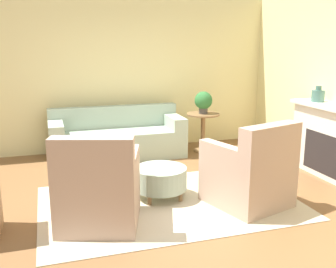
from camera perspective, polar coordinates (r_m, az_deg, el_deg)
ground_plane at (r=4.96m, az=0.25°, el=-9.98°), size 16.00×16.00×0.00m
wall_back at (r=7.33m, az=-6.54°, el=8.76°), size 9.54×0.12×2.80m
rug at (r=4.96m, az=0.25°, el=-9.92°), size 3.14×2.04×0.01m
couch at (r=6.88m, az=-7.38°, el=-0.66°), size 2.27×0.86×0.85m
armchair_left at (r=4.31m, az=-10.06°, el=-8.17°), size 1.04×1.07×1.05m
armchair_right at (r=4.86m, az=11.94°, el=-5.76°), size 1.04×1.07×1.05m
ottoman_table at (r=5.02m, az=-1.09°, el=-6.44°), size 0.67×0.67×0.40m
side_table at (r=7.13m, az=5.09°, el=1.25°), size 0.59×0.59×0.71m
fireplace at (r=6.20m, az=22.91°, el=-0.86°), size 0.44×1.59×1.07m
vase_mantel_near at (r=6.39m, az=20.94°, el=5.25°), size 0.19×0.19×0.24m
potted_plant_on_side_table at (r=7.05m, az=5.16°, el=4.77°), size 0.32×0.32×0.40m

